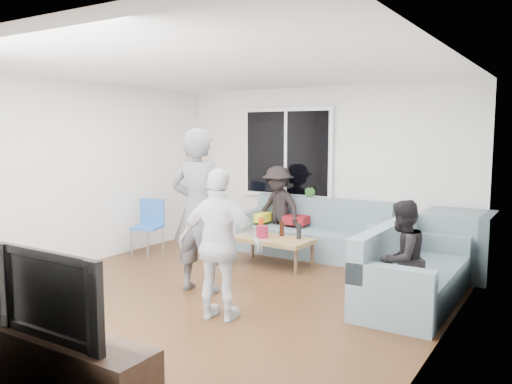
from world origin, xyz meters
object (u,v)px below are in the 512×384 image
Objects in this scene: floor_lamp at (200,196)px; television at (60,292)px; sofa_back_section at (313,228)px; coffee_table at (273,251)px; tv_console at (63,364)px; side_chair at (147,228)px; player_right at (220,245)px; spectator_right at (402,260)px; player_left at (199,211)px; sofa_right_section at (416,265)px; spectator_back at (278,208)px.

floor_lamp is 1.40× the size of television.
sofa_back_section is 0.91m from coffee_table.
sofa_back_section is at bearing 93.56° from tv_console.
television is (2.44, -3.39, 0.33)m from side_chair.
player_right is at bearing -48.92° from side_chair.
spectator_right is 1.09× the size of television.
television is (0.66, -2.43, -0.21)m from player_left.
spectator_right is at bearing -45.28° from sofa_back_section.
player_right is (0.61, -2.10, 0.57)m from coffee_table.
tv_console is (-1.63, -3.38, -0.20)m from sofa_right_section.
spectator_right is at bearing -157.90° from player_right.
player_left is 1.44× the size of spectator_back.
side_chair is at bearing -78.20° from spectator_right.
player_left is 2.36m from spectator_right.
coffee_table is 3.94m from tv_console.
player_right reaches higher than sofa_back_section.
side_chair reaches higher than coffee_table.
spectator_back reaches higher than television.
sofa_right_section is at bearing -17.84° from floor_lamp.
player_left reaches higher than sofa_back_section.
spectator_back is (-2.57, 1.42, 0.25)m from sofa_right_section.
spectator_right reaches higher than coffee_table.
sofa_right_section is 1.79× the size of television.
side_chair is 4.11m from spectator_right.
tv_console is at bearing 154.18° from sofa_right_section.
side_chair is (-4.07, 0.01, 0.01)m from sofa_right_section.
player_left is (1.77, -2.26, 0.19)m from floor_lamp.
floor_lamp is 0.80× the size of player_left.
spectator_back is at bearing 177.31° from sofa_back_section.
spectator_right is (0.00, -0.56, 0.18)m from sofa_right_section.
spectator_back is (-2.57, 1.98, 0.07)m from spectator_right.
coffee_table is 0.71× the size of player_right.
player_right is (2.53, -2.88, -0.01)m from floor_lamp.
player_right is at bearing 130.39° from player_left.
tv_console is (2.44, -3.39, -0.21)m from side_chair.
spectator_right is (1.93, -1.95, 0.18)m from sofa_back_section.
side_chair is at bearing -90.00° from floor_lamp.
television reaches higher than side_chair.
spectator_right reaches higher than side_chair.
television is at bearing -10.36° from spectator_right.
player_left reaches higher than spectator_right.
coffee_table is 0.81× the size of spectator_back.
coffee_table is at bearing -85.13° from player_right.
spectator_back is 4.91m from tv_console.
player_right reaches higher than tv_console.
spectator_right is 0.76× the size of tv_console.
side_chair is 4.18m from tv_console.
side_chair reaches higher than sofa_back_section.
sofa_right_section is at bearing -13.98° from coffee_table.
sofa_back_section is 2.75m from spectator_right.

